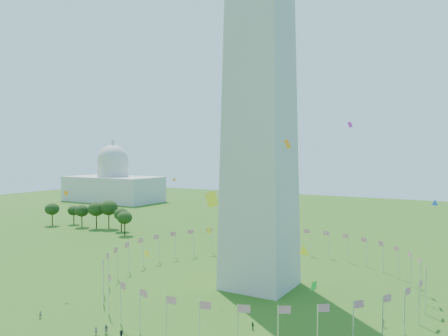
{
  "coord_description": "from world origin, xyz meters",
  "views": [
    {
      "loc": [
        49.21,
        -53.47,
        35.32
      ],
      "look_at": [
        -2.2,
        35.0,
        31.75
      ],
      "focal_mm": 35.0,
      "sensor_mm": 36.0,
      "label": 1
    }
  ],
  "objects": [
    {
      "name": "tree_line_west",
      "position": [
        -104.36,
        91.27,
        5.63
      ],
      "size": [
        55.05,
        16.21,
        13.05
      ],
      "color": "#274517",
      "rests_on": "ground"
    },
    {
      "name": "capitol_building",
      "position": [
        -180.0,
        180.0,
        23.0
      ],
      "size": [
        70.0,
        35.0,
        46.0
      ],
      "primitive_type": null,
      "color": "beige",
      "rests_on": "ground"
    },
    {
      "name": "flag_ring",
      "position": [
        -0.0,
        50.0,
        4.5
      ],
      "size": [
        80.24,
        80.24,
        9.0
      ],
      "color": "silver",
      "rests_on": "ground"
    },
    {
      "name": "kites_aloft",
      "position": [
        11.72,
        25.03,
        18.8
      ],
      "size": [
        97.18,
        75.0,
        37.84
      ],
      "color": "yellow",
      "rests_on": "ground"
    }
  ]
}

